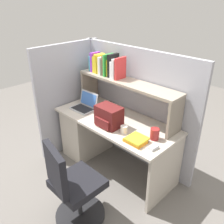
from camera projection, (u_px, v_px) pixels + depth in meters
ground_plane at (115, 166)px, 3.27m from camera, size 8.00×8.00×0.00m
desk at (95, 131)px, 3.34m from camera, size 1.60×0.70×0.73m
cubicle_partition_rear at (135, 107)px, 3.17m from camera, size 1.84×0.05×1.55m
cubicle_partition_left at (70, 98)px, 3.43m from camera, size 0.05×1.06×1.55m
overhead_hutch at (126, 88)px, 2.92m from camera, size 1.44×0.28×0.45m
reference_books_on_shelf at (107, 65)px, 3.03m from camera, size 0.53×0.19×0.28m
laptop at (85, 105)px, 3.20m from camera, size 0.32×0.27×0.22m
backpack at (109, 116)px, 2.76m from camera, size 0.30×0.23×0.24m
computer_mouse at (153, 147)px, 2.39m from camera, size 0.07×0.11×0.03m
paper_cup at (124, 129)px, 2.65m from camera, size 0.08×0.08×0.08m
snack_canister at (155, 134)px, 2.53m from camera, size 0.10×0.10×0.12m
desk_book_stack at (136, 140)px, 2.49m from camera, size 0.22×0.20×0.05m
office_chair at (73, 190)px, 2.35m from camera, size 0.52×0.53×0.93m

